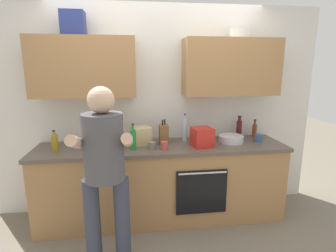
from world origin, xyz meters
name	(u,v)px	position (x,y,z in m)	size (l,w,h in m)	color
ground_plane	(162,216)	(0.00, 0.00, 0.00)	(12.00, 12.00, 0.00)	#756B5B
back_wall_unit	(159,91)	(0.00, 0.27, 1.49)	(4.00, 0.38, 2.50)	silver
counter	(162,182)	(0.00, 0.00, 0.45)	(2.84, 0.67, 0.90)	#A37547
person_standing	(104,166)	(-0.57, -0.72, 0.96)	(0.49, 0.45, 1.63)	#383D4C
bottle_vinegar	(254,130)	(1.21, 0.22, 0.99)	(0.06, 0.06, 0.23)	brown
bottle_oil	(55,143)	(-1.15, -0.04, 0.99)	(0.07, 0.07, 0.23)	olive
bottle_water	(185,130)	(0.29, 0.15, 1.04)	(0.05, 0.05, 0.34)	silver
bottle_soda	(133,139)	(-0.32, -0.09, 1.02)	(0.06, 0.06, 0.29)	#198C33
bottle_wine	(239,129)	(1.00, 0.21, 1.02)	(0.07, 0.07, 0.28)	#471419
cup_ceramic	(165,146)	(0.01, -0.15, 0.94)	(0.08, 0.08, 0.09)	#BF4C47
cup_tea	(258,138)	(1.17, 0.03, 0.94)	(0.09, 0.09, 0.08)	#33598C
cup_stoneware	(152,146)	(-0.12, -0.12, 0.94)	(0.08, 0.08, 0.08)	slate
mixing_bowl	(231,139)	(0.83, 0.04, 0.94)	(0.29, 0.29, 0.08)	silver
knife_block	(164,134)	(0.03, 0.06, 1.02)	(0.10, 0.14, 0.29)	brown
grocery_bag_rice	(109,139)	(-0.59, -0.06, 1.01)	(0.23, 0.19, 0.22)	beige
grocery_bag_bread	(141,136)	(-0.23, 0.09, 1.00)	(0.20, 0.20, 0.20)	tan
grocery_bag_crisps	(202,137)	(0.45, -0.08, 1.01)	(0.22, 0.22, 0.21)	red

